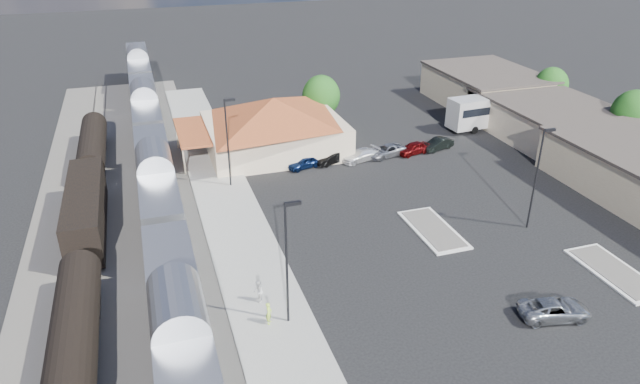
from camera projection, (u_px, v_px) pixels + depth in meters
name	position (u px, v px, depth m)	size (l,w,h in m)	color
ground	(401.00, 250.00, 46.05)	(280.00, 280.00, 0.00)	black
railbed	(127.00, 242.00, 47.05)	(16.00, 100.00, 0.12)	#4C4944
platform	(240.00, 236.00, 47.82)	(5.50, 92.00, 0.18)	gray
passenger_train	(158.00, 191.00, 49.30)	(3.00, 104.00, 5.55)	silver
freight_cars	(86.00, 212.00, 47.86)	(2.80, 46.00, 4.00)	black
station_depot	(274.00, 124.00, 63.90)	(18.35, 12.24, 6.20)	beige
buildings_east	(572.00, 129.00, 64.97)	(14.40, 51.40, 4.80)	#C6B28C
traffic_island_south	(433.00, 229.00, 48.82)	(3.30, 7.50, 0.21)	silver
traffic_island_north	(615.00, 272.00, 43.04)	(3.30, 7.50, 0.21)	silver
lamp_plat_s	(288.00, 254.00, 35.56)	(1.08, 0.25, 9.00)	black
lamp_plat_n	(228.00, 136.00, 54.34)	(1.08, 0.25, 9.00)	black
lamp_lot	(538.00, 171.00, 47.03)	(1.08, 0.25, 9.00)	black
tree_east_b	(634.00, 114.00, 63.82)	(4.94, 4.94, 6.96)	#382314
tree_east_c	(551.00, 85.00, 75.98)	(4.41, 4.41, 6.21)	#382314
tree_depot	(321.00, 96.00, 70.71)	(4.71, 4.71, 6.63)	#382314
suv	(555.00, 309.00, 38.10)	(2.20, 4.78, 1.33)	#9CA0A4
coach_bus	(496.00, 108.00, 71.50)	(13.06, 3.73, 4.14)	silver
person_a	(269.00, 313.00, 37.23)	(0.59, 0.38, 1.61)	#B9E447
person_b	(258.00, 291.00, 39.29)	(0.82, 0.64, 1.68)	silver
parked_car_a	(304.00, 162.00, 60.53)	(1.53, 3.80, 1.30)	#0E1E46
parked_car_b	(332.00, 157.00, 61.67)	(1.40, 4.03, 1.33)	black
parked_car_c	(360.00, 155.00, 62.30)	(1.81, 4.45, 1.29)	white
parked_car_d	(386.00, 151.00, 63.44)	(2.18, 4.72, 1.31)	gray
parked_car_e	(413.00, 148.00, 64.06)	(1.60, 3.98, 1.36)	#660B0C
parked_car_f	(437.00, 144.00, 65.20)	(1.40, 4.00, 1.32)	black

